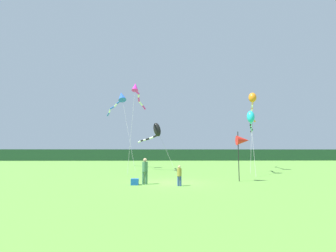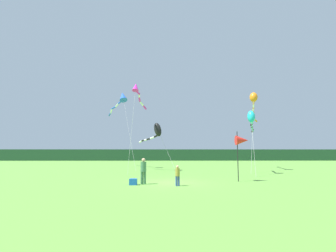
% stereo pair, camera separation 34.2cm
% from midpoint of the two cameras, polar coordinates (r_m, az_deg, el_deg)
% --- Properties ---
extents(ground_plane, '(120.00, 120.00, 0.00)m').
position_cam_midpoint_polar(ground_plane, '(17.20, 0.04, -13.01)').
color(ground_plane, '#5B9338').
extents(distant_treeline, '(108.00, 3.43, 2.75)m').
position_cam_midpoint_polar(distant_treeline, '(62.07, -1.26, -6.72)').
color(distant_treeline, '#1E4228').
rests_on(distant_treeline, ground).
extents(person_adult, '(0.37, 0.37, 1.68)m').
position_cam_midpoint_polar(person_adult, '(16.30, -5.98, -10.04)').
color(person_adult, '#3F724C').
rests_on(person_adult, ground).
extents(person_child, '(0.28, 0.28, 1.25)m').
position_cam_midpoint_polar(person_child, '(15.48, 2.01, -11.16)').
color(person_child, '#334C8C').
rests_on(person_child, ground).
extents(cooler_box, '(0.48, 0.43, 0.39)m').
position_cam_midpoint_polar(cooler_box, '(16.16, -8.32, -12.69)').
color(cooler_box, '#1959B2').
rests_on(cooler_box, ground).
extents(banner_flag_pole, '(0.90, 0.70, 3.57)m').
position_cam_midpoint_polar(banner_flag_pole, '(18.62, 16.42, -3.31)').
color(banner_flag_pole, black).
rests_on(banner_flag_pole, ground).
extents(kite_cyan, '(2.06, 5.97, 6.20)m').
position_cam_midpoint_polar(kite_cyan, '(25.48, 18.29, 1.61)').
color(kite_cyan, '#B2B2B2').
rests_on(kite_cyan, ground).
extents(kite_orange, '(4.67, 10.10, 9.16)m').
position_cam_midpoint_polar(kite_orange, '(31.30, 18.70, 5.47)').
color(kite_orange, '#B2B2B2').
rests_on(kite_orange, ground).
extents(kite_black, '(4.39, 4.31, 5.55)m').
position_cam_midpoint_polar(kite_black, '(28.16, -3.17, -1.09)').
color(kite_black, '#B2B2B2').
rests_on(kite_black, ground).
extents(kite_magenta, '(1.31, 7.64, 9.70)m').
position_cam_midpoint_polar(kite_magenta, '(27.92, -7.65, 8.04)').
color(kite_magenta, '#B2B2B2').
rests_on(kite_magenta, ground).
extents(kite_blue, '(5.51, 10.13, 10.29)m').
position_cam_midpoint_polar(kite_blue, '(33.84, -11.29, 6.34)').
color(kite_blue, '#B2B2B2').
rests_on(kite_blue, ground).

